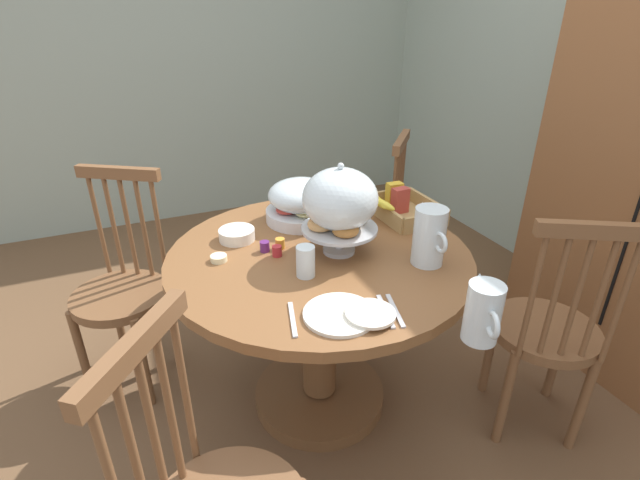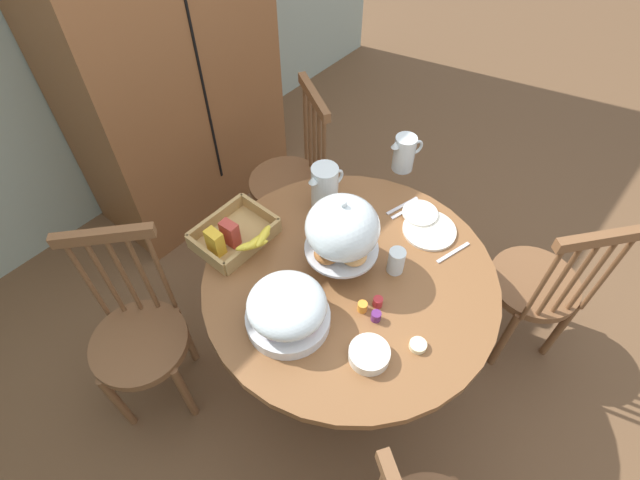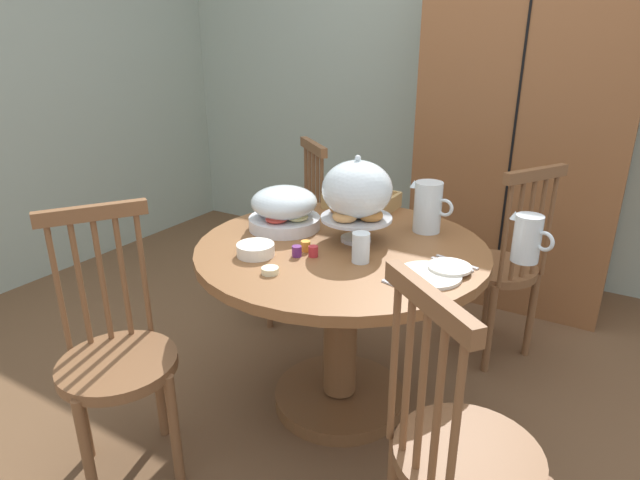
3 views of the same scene
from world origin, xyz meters
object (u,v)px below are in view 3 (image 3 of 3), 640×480
(wooden_armoire, at_px, (524,133))
(windsor_chair_near_window, at_px, (290,238))
(china_plate_small, at_px, (450,267))
(pastry_stand_with_dome, at_px, (357,193))
(milk_pitcher, at_px, (527,240))
(orange_juice_pitcher, at_px, (428,209))
(drinking_glass, at_px, (361,248))
(windsor_chair_facing_door, at_px, (460,458))
(fruit_platter_covered, at_px, (284,209))
(cereal_basket, at_px, (357,199))
(china_plate_large, at_px, (429,275))
(cereal_bowl, at_px, (256,250))
(windsor_chair_far_side, at_px, (498,269))
(dining_table, at_px, (341,297))
(windsor_chair_by_cabinet, at_px, (117,361))
(butter_dish, at_px, (270,271))

(wooden_armoire, height_order, windsor_chair_near_window, wooden_armoire)
(wooden_armoire, relative_size, china_plate_small, 13.07)
(pastry_stand_with_dome, distance_m, milk_pitcher, 0.64)
(orange_juice_pitcher, bearing_deg, drinking_glass, -101.73)
(windsor_chair_facing_door, bearing_deg, fruit_platter_covered, 148.19)
(wooden_armoire, xyz_separation_m, fruit_platter_covered, (-0.65, -1.45, -0.16))
(cereal_basket, relative_size, china_plate_large, 1.44)
(wooden_armoire, relative_size, drinking_glass, 17.82)
(windsor_chair_near_window, xyz_separation_m, cereal_bowl, (0.42, -0.84, 0.31))
(windsor_chair_near_window, distance_m, fruit_platter_covered, 0.74)
(windsor_chair_far_side, xyz_separation_m, milk_pitcher, (0.19, -0.54, 0.37))
(china_plate_large, height_order, china_plate_small, china_plate_small)
(drinking_glass, bearing_deg, orange_juice_pitcher, 78.27)
(dining_table, xyz_separation_m, orange_juice_pitcher, (0.23, 0.32, 0.32))
(windsor_chair_by_cabinet, xyz_separation_m, china_plate_small, (0.93, 0.69, 0.30))
(fruit_platter_covered, bearing_deg, windsor_chair_facing_door, -31.81)
(china_plate_small, bearing_deg, wooden_armoire, 93.28)
(wooden_armoire, height_order, cereal_basket, wooden_armoire)
(butter_dish, bearing_deg, windsor_chair_facing_door, -14.59)
(wooden_armoire, height_order, windsor_chair_by_cabinet, wooden_armoire)
(windsor_chair_near_window, height_order, windsor_chair_by_cabinet, same)
(dining_table, xyz_separation_m, windsor_chair_facing_door, (0.67, -0.56, -0.06))
(cereal_bowl, bearing_deg, dining_table, 49.06)
(fruit_platter_covered, bearing_deg, cereal_basket, 72.15)
(wooden_armoire, height_order, pastry_stand_with_dome, wooden_armoire)
(windsor_chair_facing_door, relative_size, cereal_basket, 3.09)
(windsor_chair_facing_door, xyz_separation_m, pastry_stand_with_dome, (-0.64, 0.62, 0.48))
(windsor_chair_facing_door, bearing_deg, butter_dish, 165.41)
(china_plate_large, bearing_deg, milk_pitcher, 50.83)
(orange_juice_pitcher, xyz_separation_m, drinking_glass, (-0.09, -0.43, -0.04))
(wooden_armoire, bearing_deg, drinking_glass, -97.59)
(dining_table, height_order, china_plate_small, china_plate_small)
(windsor_chair_by_cabinet, height_order, cereal_bowl, windsor_chair_by_cabinet)
(china_plate_large, bearing_deg, orange_juice_pitcher, 111.45)
(dining_table, height_order, cereal_basket, cereal_basket)
(cereal_basket, bearing_deg, pastry_stand_with_dome, -63.48)
(windsor_chair_facing_door, relative_size, china_plate_large, 4.43)
(windsor_chair_near_window, distance_m, china_plate_small, 1.28)
(china_plate_small, bearing_deg, windsor_chair_by_cabinet, -143.52)
(pastry_stand_with_dome, height_order, china_plate_small, pastry_stand_with_dome)
(windsor_chair_far_side, distance_m, cereal_basket, 0.76)
(windsor_chair_far_side, xyz_separation_m, cereal_bowl, (-0.68, -1.00, 0.31))
(milk_pitcher, xyz_separation_m, china_plate_large, (-0.25, -0.31, -0.07))
(pastry_stand_with_dome, relative_size, fruit_platter_covered, 1.15)
(windsor_chair_near_window, xyz_separation_m, drinking_glass, (0.78, -0.70, 0.34))
(windsor_chair_near_window, bearing_deg, cereal_bowl, -63.66)
(windsor_chair_near_window, bearing_deg, orange_juice_pitcher, -17.19)
(windsor_chair_facing_door, height_order, butter_dish, windsor_chair_facing_door)
(pastry_stand_with_dome, xyz_separation_m, butter_dish, (-0.11, -0.43, -0.19))
(windsor_chair_far_side, relative_size, orange_juice_pitcher, 4.66)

